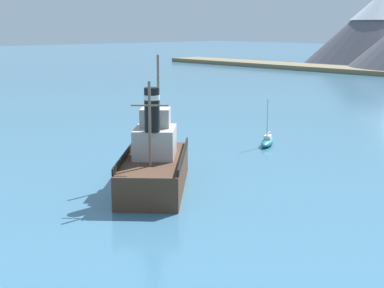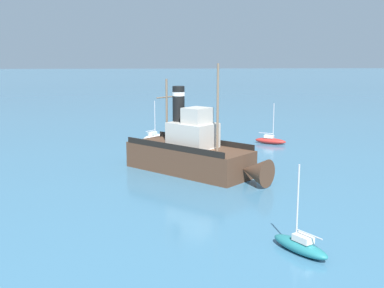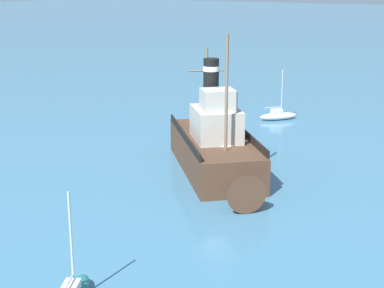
{
  "view_description": "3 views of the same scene",
  "coord_description": "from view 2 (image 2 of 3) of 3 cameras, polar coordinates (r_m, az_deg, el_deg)",
  "views": [
    {
      "loc": [
        35.18,
        -26.93,
        12.17
      ],
      "look_at": [
        0.92,
        3.34,
        2.89
      ],
      "focal_mm": 55.0,
      "sensor_mm": 36.0,
      "label": 1
    },
    {
      "loc": [
        3.45,
        42.31,
        10.75
      ],
      "look_at": [
        1.03,
        2.85,
        3.26
      ],
      "focal_mm": 45.0,
      "sensor_mm": 36.0,
      "label": 2
    },
    {
      "loc": [
        -20.6,
        32.91,
        13.06
      ],
      "look_at": [
        2.83,
        -0.28,
        1.72
      ],
      "focal_mm": 55.0,
      "sensor_mm": 36.0,
      "label": 3
    }
  ],
  "objects": [
    {
      "name": "sailboat_red",
      "position": [
        58.56,
        9.27,
        0.44
      ],
      "size": [
        3.82,
        2.9,
        4.9
      ],
      "color": "#B22823",
      "rests_on": "ground"
    },
    {
      "name": "sailboat_white",
      "position": [
        60.55,
        -4.58,
        0.88
      ],
      "size": [
        3.19,
        3.68,
        4.9
      ],
      "color": "white",
      "rests_on": "ground"
    },
    {
      "name": "old_tugboat",
      "position": [
        43.51,
        0.2,
        -1.1
      ],
      "size": [
        12.7,
        12.44,
        9.9
      ],
      "color": "#4C3323",
      "rests_on": "ground"
    },
    {
      "name": "sailboat_teal",
      "position": [
        27.45,
        12.7,
        -11.63
      ],
      "size": [
        2.89,
        3.83,
        4.9
      ],
      "color": "#23757A",
      "rests_on": "ground"
    },
    {
      "name": "ground_plane",
      "position": [
        43.79,
        1.12,
        -3.48
      ],
      "size": [
        600.0,
        600.0,
        0.0
      ],
      "primitive_type": "plane",
      "color": "teal"
    }
  ]
}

